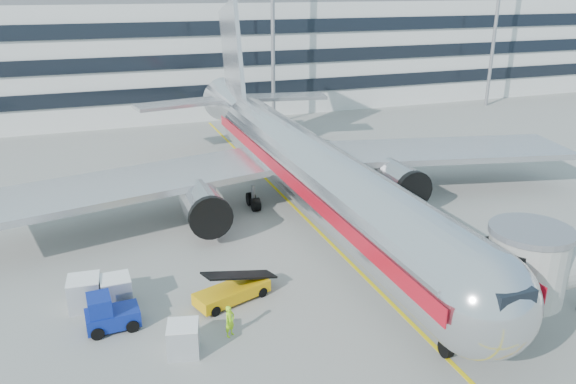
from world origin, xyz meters
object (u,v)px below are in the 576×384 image
object	(u,v)px
belt_loader	(232,291)
baggage_tug	(109,314)
main_jet	(300,162)
cargo_container_right	(85,293)
cargo_container_left	(116,291)
ramp_worker	(230,321)
cargo_container_front	(183,339)

from	to	relation	value
belt_loader	baggage_tug	distance (m)	6.82
belt_loader	baggage_tug	bearing A→B (deg)	-175.71
main_jet	cargo_container_right	bearing A→B (deg)	-151.41
baggage_tug	cargo_container_right	world-z (taller)	baggage_tug
cargo_container_left	cargo_container_right	size ratio (longest dim) A/B	0.93
belt_loader	ramp_worker	bearing A→B (deg)	-106.41
main_jet	belt_loader	xyz separation A→B (m)	(-8.50, -11.10, -3.60)
cargo_container_front	main_jet	bearing A→B (deg)	51.46
cargo_container_front	ramp_worker	distance (m)	2.59
baggage_tug	ramp_worker	xyz separation A→B (m)	(5.83, -2.79, -0.02)
cargo_container_left	cargo_container_front	size ratio (longest dim) A/B	0.95
belt_loader	ramp_worker	size ratio (longest dim) A/B	2.73
cargo_container_right	cargo_container_front	distance (m)	7.54
cargo_container_left	cargo_container_right	world-z (taller)	cargo_container_right
belt_loader	baggage_tug	world-z (taller)	belt_loader
cargo_container_left	main_jet	bearing A→B (deg)	32.13
belt_loader	cargo_container_front	size ratio (longest dim) A/B	2.59
ramp_worker	cargo_container_front	bearing A→B (deg)	159.69
cargo_container_right	ramp_worker	distance (m)	8.83
main_jet	cargo_container_left	distance (m)	17.75
belt_loader	cargo_container_left	size ratio (longest dim) A/B	2.73
belt_loader	cargo_container_left	xyz separation A→B (m)	(-6.26, 1.83, 0.24)
belt_loader	baggage_tug	size ratio (longest dim) A/B	1.69
main_jet	baggage_tug	size ratio (longest dim) A/B	18.15
belt_loader	cargo_container_left	bearing A→B (deg)	163.74
main_jet	cargo_container_left	bearing A→B (deg)	-147.87
cargo_container_left	cargo_container_front	bearing A→B (deg)	-64.27
baggage_tug	cargo_container_left	xyz separation A→B (m)	(0.54, 2.34, -0.02)
main_jet	baggage_tug	xyz separation A→B (m)	(-15.30, -11.61, -3.34)
cargo_container_front	ramp_worker	xyz separation A→B (m)	(2.51, 0.65, 0.05)
cargo_container_right	ramp_worker	bearing A→B (deg)	-38.01
cargo_container_right	cargo_container_front	size ratio (longest dim) A/B	1.02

